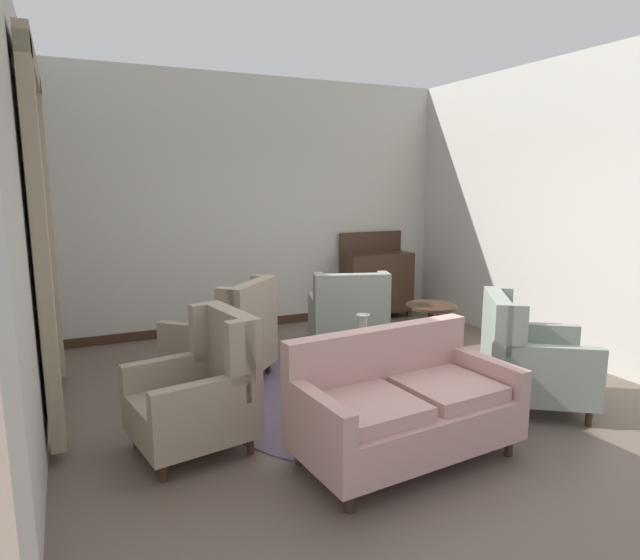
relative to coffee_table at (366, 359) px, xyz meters
name	(u,v)px	position (x,y,z in m)	size (l,w,h in m)	color
ground	(376,406)	(0.05, -0.11, -0.42)	(8.78, 8.78, 0.00)	brown
wall_back	(261,205)	(0.05, 3.02, 1.28)	(5.62, 0.08, 3.40)	#BCB7AD
wall_left	(26,222)	(-2.68, 0.83, 1.28)	(0.08, 4.39, 3.40)	#BCB7AD
wall_right	(532,208)	(2.78, 0.83, 1.28)	(0.08, 4.39, 3.40)	#BCB7AD
baseboard_back	(264,322)	(0.05, 2.97, -0.36)	(5.46, 0.03, 0.12)	#382319
area_rug	(360,394)	(0.05, 0.19, -0.41)	(2.82, 2.82, 0.01)	#5B4C60
window_with_curtains	(41,228)	(-2.58, 0.92, 1.22)	(0.12, 2.02, 2.91)	silver
coffee_table	(366,359)	(0.00, 0.00, 0.00)	(0.84, 0.84, 0.52)	#382319
porcelain_vase	(363,336)	(-0.06, -0.04, 0.24)	(0.17, 0.17, 0.34)	beige
settee	(402,406)	(-0.26, -0.99, -0.02)	(1.68, 0.97, 0.92)	tan
armchair_foreground_right	(348,319)	(0.50, 1.30, 0.02)	(1.05, 1.03, 1.02)	gray
armchair_near_window	(528,360)	(1.29, -0.67, 0.01)	(1.21, 1.20, 1.02)	gray
armchair_near_sideboard	(201,392)	(-1.56, -0.22, 0.03)	(0.95, 0.89, 1.05)	gray
armchair_back_corner	(227,340)	(-1.00, 1.08, 0.02)	(1.23, 1.23, 1.05)	gray
side_table	(430,327)	(1.27, 0.75, -0.02)	(0.58, 0.58, 0.65)	#382319
sideboard	(377,281)	(1.74, 2.73, 0.14)	(1.04, 0.43, 1.28)	#382319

